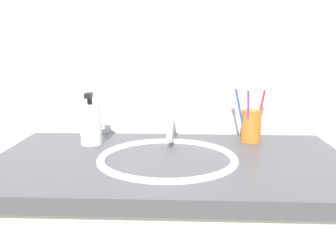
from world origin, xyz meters
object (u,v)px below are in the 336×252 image
(toothbrush_cup, at_px, (251,126))
(soap_dispenser, at_px, (91,125))
(toothbrush_purple, at_px, (248,109))
(toothbrush_red, at_px, (261,108))
(faucet, at_px, (170,128))
(toothbrush_blue, at_px, (239,108))

(toothbrush_cup, distance_m, soap_dispenser, 0.53)
(toothbrush_purple, xyz_separation_m, toothbrush_red, (0.05, 0.03, -0.00))
(toothbrush_purple, bearing_deg, soap_dispenser, -177.12)
(toothbrush_purple, relative_size, toothbrush_red, 1.02)
(faucet, relative_size, toothbrush_cup, 1.42)
(toothbrush_cup, bearing_deg, toothbrush_blue, -167.30)
(soap_dispenser, bearing_deg, toothbrush_purple, 2.88)
(faucet, height_order, toothbrush_cup, toothbrush_cup)
(toothbrush_purple, height_order, toothbrush_red, toothbrush_purple)
(soap_dispenser, bearing_deg, toothbrush_red, 5.82)
(toothbrush_purple, distance_m, soap_dispenser, 0.51)
(toothbrush_red, bearing_deg, soap_dispenser, -174.18)
(faucet, height_order, soap_dispenser, soap_dispenser)
(toothbrush_red, bearing_deg, toothbrush_blue, -172.12)
(toothbrush_purple, bearing_deg, toothbrush_red, 33.90)
(toothbrush_cup, distance_m, toothbrush_blue, 0.08)
(toothbrush_cup, distance_m, toothbrush_purple, 0.07)
(toothbrush_purple, relative_size, soap_dispenser, 1.15)
(faucet, xyz_separation_m, toothbrush_blue, (0.23, 0.01, 0.07))
(toothbrush_cup, bearing_deg, faucet, -175.08)
(toothbrush_red, bearing_deg, toothbrush_cup, -179.53)
(toothbrush_cup, height_order, toothbrush_purple, toothbrush_purple)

